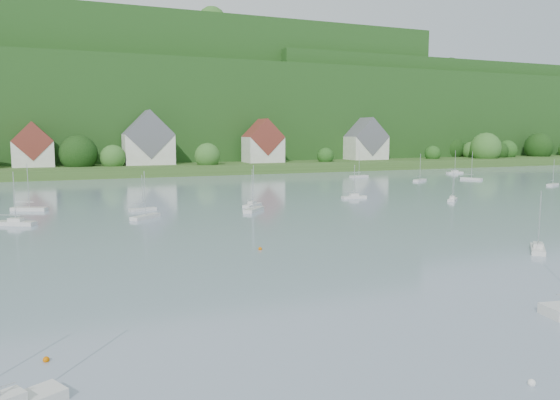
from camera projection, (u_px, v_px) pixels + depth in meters
name	position (u px, v px, depth m)	size (l,w,h in m)	color
far_shore_strip	(129.00, 167.00, 189.76)	(600.00, 60.00, 3.00)	#375821
forested_ridge	(111.00, 112.00, 250.24)	(620.00, 181.22, 69.89)	#164014
village_building_1	(33.00, 148.00, 167.49)	(12.00, 9.36, 14.00)	beige
village_building_2	(148.00, 143.00, 179.52)	(16.00, 11.44, 18.00)	beige
village_building_3	(263.00, 144.00, 192.80)	(13.00, 10.40, 15.50)	beige
village_building_4	(366.00, 143.00, 213.34)	(15.00, 10.40, 16.50)	beige
near_sailboat_3	(538.00, 248.00, 61.83)	(4.71, 4.68, 7.00)	silver
mooring_buoy_1	(532.00, 385.00, 29.12)	(0.44, 0.44, 0.44)	white
mooring_buoy_3	(260.00, 250.00, 62.76)	(0.44, 0.44, 0.44)	#D16200
mooring_buoy_5	(46.00, 361.00, 32.15)	(0.39, 0.39, 0.39)	#D16200
far_sailboat_cluster	(222.00, 195.00, 115.44)	(190.22, 72.99, 8.53)	silver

